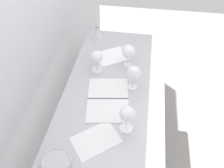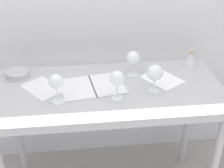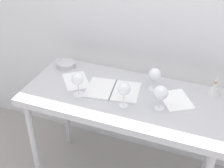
{
  "view_description": "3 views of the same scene",
  "coord_description": "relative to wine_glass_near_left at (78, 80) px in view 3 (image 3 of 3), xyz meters",
  "views": [
    {
      "loc": [
        -1.07,
        -0.15,
        2.01
      ],
      "look_at": [
        0.01,
        0.01,
        0.94
      ],
      "focal_mm": 37.64,
      "sensor_mm": 36.0,
      "label": 1
    },
    {
      "loc": [
        -0.15,
        -1.62,
        1.9
      ],
      "look_at": [
        0.02,
        -0.04,
        0.95
      ],
      "focal_mm": 50.74,
      "sensor_mm": 36.0,
      "label": 2
    },
    {
      "loc": [
        0.54,
        -1.64,
        2.12
      ],
      "look_at": [
        -0.08,
        -0.03,
        0.99
      ],
      "focal_mm": 48.66,
      "sensor_mm": 36.0,
      "label": 3
    }
  ],
  "objects": [
    {
      "name": "back_wall",
      "position": [
        0.29,
        0.61,
        0.27
      ],
      "size": [
        3.8,
        0.04,
        2.6
      ],
      "primitive_type": "cube",
      "color": "silver",
      "rests_on": "ground_plane"
    },
    {
      "name": "steel_counter",
      "position": [
        0.29,
        0.11,
        -0.23
      ],
      "size": [
        1.4,
        0.65,
        0.9
      ],
      "color": "#B3B3B8",
      "rests_on": "ground_plane"
    },
    {
      "name": "wine_glass_near_left",
      "position": [
        0.0,
        0.0,
        0.0
      ],
      "size": [
        0.08,
        0.08,
        0.17
      ],
      "color": "white",
      "rests_on": "steel_counter"
    },
    {
      "name": "wine_glass_far_right",
      "position": [
        0.47,
        0.26,
        -0.01
      ],
      "size": [
        0.09,
        0.09,
        0.16
      ],
      "color": "white",
      "rests_on": "steel_counter"
    },
    {
      "name": "wine_glass_near_center",
      "position": [
        0.33,
        -0.01,
        0.0
      ],
      "size": [
        0.08,
        0.08,
        0.18
      ],
      "color": "white",
      "rests_on": "steel_counter"
    },
    {
      "name": "wine_glass_near_right",
      "position": [
        0.56,
        0.05,
        -0.0
      ],
      "size": [
        0.09,
        0.09,
        0.17
      ],
      "color": "white",
      "rests_on": "steel_counter"
    },
    {
      "name": "open_notebook",
      "position": [
        0.2,
        0.14,
        -0.12
      ],
      "size": [
        0.41,
        0.31,
        0.01
      ],
      "rotation": [
        0.0,
        0.0,
        0.14
      ],
      "color": "white",
      "rests_on": "steel_counter"
    },
    {
      "name": "tasting_sheet_upper",
      "position": [
        -0.1,
        0.15,
        -0.12
      ],
      "size": [
        0.28,
        0.3,
        0.0
      ],
      "primitive_type": "cube",
      "rotation": [
        0.0,
        0.0,
        0.67
      ],
      "color": "white",
      "rests_on": "steel_counter"
    },
    {
      "name": "tasting_sheet_lower",
      "position": [
        0.64,
        0.18,
        -0.12
      ],
      "size": [
        0.28,
        0.29,
        0.0
      ],
      "primitive_type": "cube",
      "rotation": [
        0.0,
        0.0,
        0.57
      ],
      "color": "white",
      "rests_on": "steel_counter"
    },
    {
      "name": "tasting_bowl",
      "position": [
        -0.27,
        0.32,
        -0.1
      ],
      "size": [
        0.15,
        0.15,
        0.04
      ],
      "color": "beige",
      "rests_on": "steel_counter"
    },
    {
      "name": "decanter_funnel",
      "position": [
        0.87,
        0.34,
        -0.07
      ],
      "size": [
        0.09,
        0.09,
        0.15
      ],
      "color": "silver",
      "rests_on": "steel_counter"
    }
  ]
}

